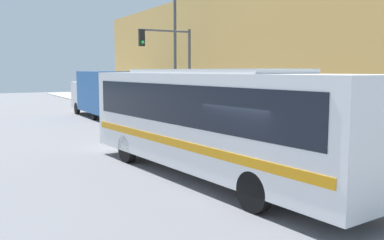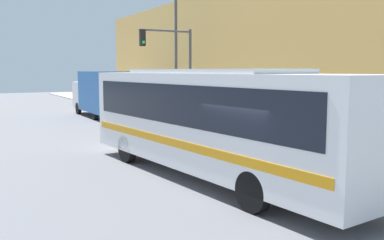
{
  "view_description": "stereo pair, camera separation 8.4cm",
  "coord_description": "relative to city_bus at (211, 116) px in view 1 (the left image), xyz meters",
  "views": [
    {
      "loc": [
        -6.9,
        -8.55,
        3.38
      ],
      "look_at": [
        0.98,
        5.68,
        1.48
      ],
      "focal_mm": 40.0,
      "sensor_mm": 36.0,
      "label": 1
    },
    {
      "loc": [
        -6.83,
        -8.59,
        3.38
      ],
      "look_at": [
        0.98,
        5.68,
        1.48
      ],
      "focal_mm": 40.0,
      "sensor_mm": 36.0,
      "label": 2
    }
  ],
  "objects": [
    {
      "name": "delivery_truck",
      "position": [
        2.27,
        19.13,
        -0.2
      ],
      "size": [
        2.36,
        7.72,
        3.3
      ],
      "color": "#265999",
      "rests_on": "ground_plane"
    },
    {
      "name": "fire_hydrant",
      "position": [
        5.13,
        3.01,
        -1.44
      ],
      "size": [
        0.27,
        0.37,
        0.79
      ],
      "color": "#999999",
      "rests_on": "sidewalk"
    },
    {
      "name": "street_lamp",
      "position": [
        5.1,
        13.11,
        2.79
      ],
      "size": [
        2.37,
        0.28,
        7.9
      ],
      "color": "#47474C",
      "rests_on": "sidewalk"
    },
    {
      "name": "pedestrian_mid_block",
      "position": [
        6.4,
        9.16,
        -0.98
      ],
      "size": [
        0.34,
        0.34,
        1.66
      ],
      "color": "slate",
      "rests_on": "sidewalk"
    },
    {
      "name": "building_facade",
      "position": [
        10.56,
        14.74,
        2.24
      ],
      "size": [
        6.0,
        32.86,
        8.42
      ],
      "color": "tan",
      "rests_on": "ground_plane"
    },
    {
      "name": "city_bus",
      "position": [
        0.0,
        0.0,
        0.0
      ],
      "size": [
        3.65,
        11.82,
        3.42
      ],
      "rotation": [
        0.0,
        0.0,
        0.1
      ],
      "color": "white",
      "rests_on": "ground_plane"
    },
    {
      "name": "parking_meter",
      "position": [
        5.13,
        4.94,
        -1.01
      ],
      "size": [
        0.14,
        0.14,
        1.2
      ],
      "color": "#47474C",
      "rests_on": "sidewalk"
    },
    {
      "name": "sidewalk",
      "position": [
        6.04,
        17.31,
        -1.9
      ],
      "size": [
        3.04,
        70.0,
        0.14
      ],
      "color": "#B7B2A8",
      "rests_on": "ground_plane"
    },
    {
      "name": "pedestrian_near_corner",
      "position": [
        6.72,
        7.5,
        -1.0
      ],
      "size": [
        0.34,
        0.34,
        1.63
      ],
      "color": "#47382D",
      "rests_on": "sidewalk"
    },
    {
      "name": "ground_plane",
      "position": [
        0.03,
        -2.69,
        -1.97
      ],
      "size": [
        120.0,
        120.0,
        0.0
      ],
      "primitive_type": "plane",
      "color": "slate"
    },
    {
      "name": "traffic_light_pole",
      "position": [
        4.19,
        11.04,
        2.0
      ],
      "size": [
        3.28,
        0.35,
        5.6
      ],
      "color": "#47474C",
      "rests_on": "sidewalk"
    }
  ]
}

